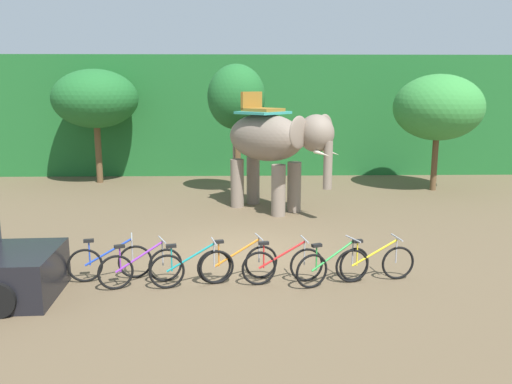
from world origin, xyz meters
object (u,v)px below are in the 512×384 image
object	(u,v)px
bike_orange	(238,263)
bike_red	(283,265)
bike_green	(333,266)
elephant	(273,143)
bike_yellow	(375,263)
tree_center_left	(95,99)
bike_blue	(110,262)
bike_teal	(192,268)
tree_center	(438,108)
tree_right	(236,98)
bike_purple	(141,267)

from	to	relation	value
bike_orange	bike_red	distance (m)	0.93
bike_red	bike_green	bearing A→B (deg)	-5.26
bike_orange	elephant	bearing A→B (deg)	80.16
bike_yellow	tree_center_left	bearing A→B (deg)	126.96
tree_center_left	elephant	world-z (taller)	tree_center_left
bike_blue	tree_center_left	bearing A→B (deg)	105.88
bike_red	bike_yellow	size ratio (longest dim) A/B	1.00
elephant	bike_red	distance (m)	6.61
tree_center_left	bike_green	world-z (taller)	tree_center_left
bike_teal	bike_red	size ratio (longest dim) A/B	0.99
tree_center	bike_teal	bearing A→B (deg)	-130.68
bike_green	bike_teal	bearing A→B (deg)	-179.49
bike_blue	bike_yellow	world-z (taller)	same
tree_center_left	bike_green	size ratio (longest dim) A/B	2.90
tree_right	bike_orange	xyz separation A→B (m)	(0.11, -8.89, -3.14)
elephant	bike_orange	world-z (taller)	elephant
bike_teal	tree_center	bearing A→B (deg)	49.32
bike_purple	bike_red	bearing A→B (deg)	1.14
tree_right	bike_blue	xyz separation A→B (m)	(-2.53, -8.78, -3.14)
bike_blue	bike_green	bearing A→B (deg)	-4.57
tree_center	bike_orange	world-z (taller)	tree_center
bike_teal	bike_yellow	xyz separation A→B (m)	(3.74, 0.20, 0.00)
tree_center	bike_green	world-z (taller)	tree_center
bike_purple	bike_green	size ratio (longest dim) A/B	0.99
tree_center_left	bike_teal	bearing A→B (deg)	-67.15
bike_red	bike_yellow	bearing A→B (deg)	2.48
bike_purple	bike_teal	distance (m)	1.03
tree_center	bike_teal	xyz separation A→B (m)	(-8.39, -9.77, -2.77)
tree_right	elephant	xyz separation A→B (m)	(1.18, -2.69, -1.32)
tree_right	bike_red	size ratio (longest dim) A/B	2.80
elephant	bike_teal	size ratio (longest dim) A/B	2.26
bike_purple	bike_orange	xyz separation A→B (m)	(1.94, 0.21, 0.00)
bike_blue	tree_right	bearing A→B (deg)	73.93
tree_center_left	tree_center	bearing A→B (deg)	-8.42
bike_orange	tree_right	bearing A→B (deg)	90.68
tree_center	bike_yellow	distance (m)	11.00
tree_center	bike_green	xyz separation A→B (m)	(-5.55, -9.74, -2.77)
tree_right	tree_center	world-z (taller)	tree_right
elephant	bike_yellow	bearing A→B (deg)	-74.46
tree_center	bike_blue	size ratio (longest dim) A/B	2.62
tree_center	bike_purple	world-z (taller)	tree_center
bike_red	tree_center_left	bearing A→B (deg)	120.25
elephant	bike_orange	bearing A→B (deg)	-99.84
elephant	tree_center	bearing A→B (deg)	27.19
tree_right	tree_center	distance (m)	7.62
tree_center	elephant	world-z (taller)	tree_center
bike_teal	bike_orange	world-z (taller)	same
tree_center_left	bike_purple	bearing A→B (deg)	-71.45
tree_right	bike_yellow	distance (m)	9.94
bike_orange	bike_green	distance (m)	1.94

